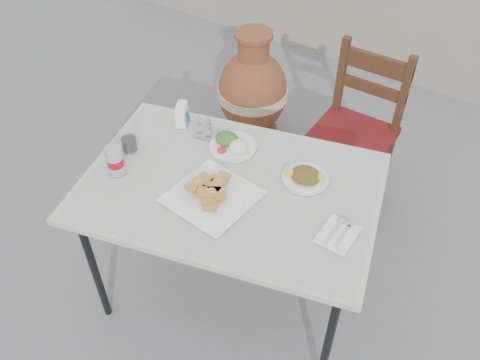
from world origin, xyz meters
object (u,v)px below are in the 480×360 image
Objects in this scene: pide_plate at (212,191)px; condiment_caddy at (206,131)px; cafe_table at (230,193)px; salad_rice_plate at (232,144)px; soda_can at (115,161)px; cola_glass at (129,141)px; napkin_holder at (182,114)px; chair at (354,131)px; salad_chopped_plate at (305,176)px; terracotta_urn at (253,93)px.

pide_plate is 3.13× the size of condiment_caddy.
cafe_table is 6.49× the size of salad_rice_plate.
soda_can is 1.23× the size of cola_glass.
cafe_table is at bearing -53.83° from napkin_holder.
condiment_caddy reaches higher than pide_plate.
pide_plate reaches higher than cafe_table.
pide_plate is at bearing -101.27° from chair.
cola_glass is (-0.06, 0.15, -0.02)m from soda_can.
salad_rice_plate is at bearing -112.93° from chair.
chair reaches higher than napkin_holder.
chair reaches higher than cola_glass.
soda_can reaches higher than cafe_table.
condiment_caddy is at bearing 177.14° from salad_rice_plate.
salad_chopped_plate is at bearing 47.95° from pide_plate.
cafe_table is 0.34m from salad_chopped_plate.
pide_plate is 0.42m from condiment_caddy.
salad_chopped_plate is at bearing -0.64° from salad_rice_plate.
napkin_holder is at bearing -79.99° from terracotta_urn.
napkin_holder is 1.03m from terracotta_urn.
pide_plate is at bearing 13.76° from soda_can.
napkin_holder is 0.15m from condiment_caddy.
napkin_holder reaches higher than cafe_table.
chair is (0.48, 0.76, -0.30)m from condiment_caddy.
salad_chopped_plate is (0.26, 0.21, 0.07)m from cafe_table.
salad_chopped_plate is 0.83m from soda_can.
pide_plate reaches higher than salad_rice_plate.
salad_rice_plate is 0.48m from cola_glass.
cafe_table is at bearing -62.29° from terracotta_urn.
cafe_table is at bearing -141.29° from salad_chopped_plate.
soda_can reaches higher than salad_chopped_plate.
cola_glass is at bearing -124.52° from chair.
cola_glass is at bearing 111.73° from soda_can.
salad_chopped_plate is 0.21× the size of chair.
cola_glass is at bearing -173.07° from cafe_table.
cafe_table is 0.37m from condiment_caddy.
cola_glass is at bearing -132.68° from napkin_holder.
cola_glass is 0.30m from napkin_holder.
condiment_caddy reaches higher than terracotta_urn.
soda_can is 1.14× the size of condiment_caddy.
pide_plate is 0.42m from salad_chopped_plate.
napkin_holder is at bearing 178.37° from salad_chopped_plate.
cola_glass is at bearing -86.32° from terracotta_urn.
napkin_holder is 0.94× the size of condiment_caddy.
salad_chopped_plate is 0.25× the size of terracotta_urn.
soda_can is at bearing -155.46° from cafe_table.
condiment_caddy is 0.95m from chair.
cola_glass is 0.98× the size of napkin_holder.
cola_glass is (-0.52, -0.06, 0.10)m from cafe_table.
napkin_holder is 0.11× the size of chair.
soda_can is 0.16× the size of terracotta_urn.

